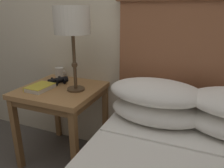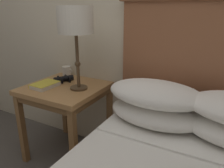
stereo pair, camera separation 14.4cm
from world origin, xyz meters
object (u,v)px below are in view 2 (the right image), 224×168
at_px(nightstand, 66,95).
at_px(coffee_mug, 67,71).
at_px(book_on_nightstand, 45,85).
at_px(binoculars_pair, 64,79).
at_px(table_lamp, 75,23).

height_order(nightstand, coffee_mug, coffee_mug).
relative_size(book_on_nightstand, binoculars_pair, 1.28).
xyz_separation_m(book_on_nightstand, coffee_mug, (-0.05, 0.32, 0.03)).
height_order(table_lamp, coffee_mug, table_lamp).
bearing_deg(binoculars_pair, coffee_mug, 120.59).
bearing_deg(nightstand, coffee_mug, 127.08).
bearing_deg(coffee_mug, book_on_nightstand, -81.32).
relative_size(nightstand, table_lamp, 1.06).
bearing_deg(coffee_mug, table_lamp, -37.11).
xyz_separation_m(table_lamp, binoculars_pair, (-0.22, 0.08, -0.46)).
distance_m(binoculars_pair, coffee_mug, 0.17).
distance_m(nightstand, book_on_nightstand, 0.18).
bearing_deg(book_on_nightstand, coffee_mug, 98.68).
relative_size(table_lamp, book_on_nightstand, 2.92).
height_order(book_on_nightstand, coffee_mug, coffee_mug).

